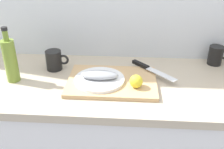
{
  "coord_description": "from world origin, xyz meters",
  "views": [
    {
      "loc": [
        0.03,
        -1.18,
        1.58
      ],
      "look_at": [
        -0.05,
        -0.02,
        0.95
      ],
      "focal_mm": 43.35,
      "sensor_mm": 36.0,
      "label": 1
    }
  ],
  "objects_px": {
    "cutting_board": "(112,82)",
    "white_plate": "(100,79)",
    "fish_fillet": "(99,75)",
    "coffee_mug_0": "(54,60)",
    "olive_oil_bottle": "(10,60)",
    "coffee_mug_1": "(216,55)",
    "chef_knife": "(148,68)",
    "lemon_0": "(136,81)"
  },
  "relations": [
    {
      "from": "white_plate",
      "to": "coffee_mug_0",
      "type": "height_order",
      "value": "coffee_mug_0"
    },
    {
      "from": "lemon_0",
      "to": "coffee_mug_1",
      "type": "height_order",
      "value": "coffee_mug_1"
    },
    {
      "from": "cutting_board",
      "to": "lemon_0",
      "type": "height_order",
      "value": "lemon_0"
    },
    {
      "from": "cutting_board",
      "to": "fish_fillet",
      "type": "xyz_separation_m",
      "value": [
        -0.06,
        -0.01,
        0.04
      ]
    },
    {
      "from": "white_plate",
      "to": "olive_oil_bottle",
      "type": "bearing_deg",
      "value": 178.5
    },
    {
      "from": "chef_knife",
      "to": "coffee_mug_1",
      "type": "relative_size",
      "value": 1.91
    },
    {
      "from": "cutting_board",
      "to": "white_plate",
      "type": "height_order",
      "value": "white_plate"
    },
    {
      "from": "fish_fillet",
      "to": "coffee_mug_0",
      "type": "relative_size",
      "value": 1.48
    },
    {
      "from": "coffee_mug_0",
      "to": "coffee_mug_1",
      "type": "xyz_separation_m",
      "value": [
        0.89,
        0.13,
        0.0
      ]
    },
    {
      "from": "olive_oil_bottle",
      "to": "chef_knife",
      "type": "bearing_deg",
      "value": 10.58
    },
    {
      "from": "coffee_mug_1",
      "to": "coffee_mug_0",
      "type": "bearing_deg",
      "value": -171.94
    },
    {
      "from": "chef_knife",
      "to": "fish_fillet",
      "type": "bearing_deg",
      "value": -104.89
    },
    {
      "from": "cutting_board",
      "to": "olive_oil_bottle",
      "type": "xyz_separation_m",
      "value": [
        -0.5,
        -0.0,
        0.1
      ]
    },
    {
      "from": "white_plate",
      "to": "olive_oil_bottle",
      "type": "distance_m",
      "value": 0.45
    },
    {
      "from": "cutting_board",
      "to": "coffee_mug_1",
      "type": "xyz_separation_m",
      "value": [
        0.57,
        0.26,
        0.04
      ]
    },
    {
      "from": "fish_fillet",
      "to": "coffee_mug_0",
      "type": "xyz_separation_m",
      "value": [
        -0.26,
        0.15,
        0.0
      ]
    },
    {
      "from": "fish_fillet",
      "to": "coffee_mug_0",
      "type": "bearing_deg",
      "value": 150.59
    },
    {
      "from": "olive_oil_bottle",
      "to": "coffee_mug_1",
      "type": "relative_size",
      "value": 2.37
    },
    {
      "from": "coffee_mug_0",
      "to": "coffee_mug_1",
      "type": "height_order",
      "value": "same"
    },
    {
      "from": "olive_oil_bottle",
      "to": "coffee_mug_0",
      "type": "relative_size",
      "value": 2.25
    },
    {
      "from": "white_plate",
      "to": "chef_knife",
      "type": "height_order",
      "value": "chef_knife"
    },
    {
      "from": "lemon_0",
      "to": "coffee_mug_1",
      "type": "distance_m",
      "value": 0.55
    },
    {
      "from": "lemon_0",
      "to": "olive_oil_bottle",
      "type": "height_order",
      "value": "olive_oil_bottle"
    },
    {
      "from": "white_plate",
      "to": "fish_fillet",
      "type": "distance_m",
      "value": 0.03
    },
    {
      "from": "white_plate",
      "to": "fish_fillet",
      "type": "bearing_deg",
      "value": 0.0
    },
    {
      "from": "white_plate",
      "to": "olive_oil_bottle",
      "type": "height_order",
      "value": "olive_oil_bottle"
    },
    {
      "from": "white_plate",
      "to": "coffee_mug_0",
      "type": "distance_m",
      "value": 0.3
    },
    {
      "from": "coffee_mug_1",
      "to": "fish_fillet",
      "type": "bearing_deg",
      "value": -156.48
    },
    {
      "from": "chef_knife",
      "to": "lemon_0",
      "type": "height_order",
      "value": "lemon_0"
    },
    {
      "from": "cutting_board",
      "to": "chef_knife",
      "type": "height_order",
      "value": "chef_knife"
    },
    {
      "from": "cutting_board",
      "to": "olive_oil_bottle",
      "type": "distance_m",
      "value": 0.51
    },
    {
      "from": "lemon_0",
      "to": "olive_oil_bottle",
      "type": "relative_size",
      "value": 0.22
    },
    {
      "from": "cutting_board",
      "to": "coffee_mug_0",
      "type": "bearing_deg",
      "value": 157.5
    },
    {
      "from": "lemon_0",
      "to": "coffee_mug_0",
      "type": "xyz_separation_m",
      "value": [
        -0.44,
        0.19,
        0.0
      ]
    },
    {
      "from": "olive_oil_bottle",
      "to": "coffee_mug_0",
      "type": "bearing_deg",
      "value": 37.47
    },
    {
      "from": "olive_oil_bottle",
      "to": "fish_fillet",
      "type": "bearing_deg",
      "value": -1.5
    },
    {
      "from": "lemon_0",
      "to": "coffee_mug_0",
      "type": "bearing_deg",
      "value": 156.18
    },
    {
      "from": "cutting_board",
      "to": "coffee_mug_1",
      "type": "distance_m",
      "value": 0.62
    },
    {
      "from": "chef_knife",
      "to": "lemon_0",
      "type": "xyz_separation_m",
      "value": [
        -0.06,
        -0.18,
        0.02
      ]
    },
    {
      "from": "cutting_board",
      "to": "white_plate",
      "type": "relative_size",
      "value": 1.78
    },
    {
      "from": "chef_knife",
      "to": "lemon_0",
      "type": "bearing_deg",
      "value": -63.89
    },
    {
      "from": "fish_fillet",
      "to": "lemon_0",
      "type": "relative_size",
      "value": 2.96
    }
  ]
}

